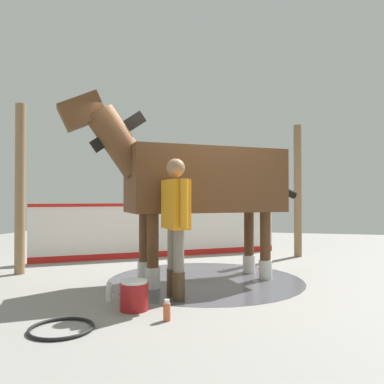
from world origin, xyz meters
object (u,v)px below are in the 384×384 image
at_px(handler, 176,217).
at_px(wash_bucket, 134,295).
at_px(hose_coil, 61,328).
at_px(horse, 197,181).
at_px(bottle_spray, 167,311).
at_px(bottle_shampoo, 109,293).

bearing_deg(handler, wash_bucket, -153.55).
height_order(wash_bucket, hose_coil, wash_bucket).
bearing_deg(handler, horse, 52.66).
relative_size(wash_bucket, bottle_spray, 1.53).
height_order(handler, hose_coil, handler).
height_order(horse, hose_coil, horse).
bearing_deg(hose_coil, horse, -108.21).
bearing_deg(bottle_spray, wash_bucket, -30.22).
distance_m(horse, wash_bucket, 2.11).
relative_size(handler, bottle_spray, 8.06).
xyz_separation_m(handler, wash_bucket, (0.31, 0.57, -0.83)).
distance_m(horse, hose_coil, 2.88).
distance_m(wash_bucket, hose_coil, 0.87).
height_order(wash_bucket, bottle_spray, wash_bucket).
distance_m(handler, bottle_shampoo, 1.19).
bearing_deg(wash_bucket, handler, -118.63).
relative_size(horse, hose_coil, 5.35).
bearing_deg(bottle_spray, horse, -86.92).
distance_m(wash_bucket, bottle_spray, 0.53).
xyz_separation_m(wash_bucket, bottle_shampoo, (0.42, -0.26, -0.06)).
bearing_deg(wash_bucket, horse, -102.44).
relative_size(handler, hose_coil, 2.84).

